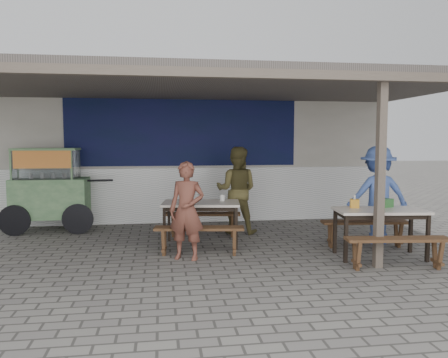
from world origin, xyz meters
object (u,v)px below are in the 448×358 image
table_left (201,207)px  bench_left_wall (203,219)px  donation_box (386,203)px  condiment_bowl (192,201)px  vendor_cart (49,186)px  bench_left_street (199,234)px  bench_right_wall (365,228)px  condiment_jar (222,198)px  table_right (380,214)px  patron_right_table (378,195)px  patron_wall_side (237,190)px  tissue_box (354,203)px  patron_street_side (187,211)px  bench_right_street (398,246)px

table_left → bench_left_wall: table_left is taller
table_left → donation_box: donation_box is taller
condiment_bowl → vendor_cart: bearing=149.4°
bench_left_street → bench_right_wall: size_ratio=0.97×
donation_box → condiment_jar: bearing=154.8°
bench_left_wall → table_right: table_right is taller
table_left → table_right: (2.65, -1.19, -0.00)m
table_left → patron_right_table: patron_right_table is taller
table_left → condiment_bowl: size_ratio=7.25×
vendor_cart → patron_right_table: (5.94, -1.89, -0.05)m
vendor_cart → patron_wall_side: patron_wall_side is taller
donation_box → condiment_bowl: 3.15m
bench_right_wall → tissue_box: size_ratio=10.98×
table_left → donation_box: (2.84, -1.00, 0.15)m
patron_wall_side → bench_left_wall: bearing=37.8°
table_left → bench_left_wall: 0.75m
tissue_box → condiment_bowl: tissue_box is taller
table_left → condiment_bowl: bearing=-173.5°
table_right → tissue_box: bearing=153.1°
vendor_cart → condiment_bowl: 3.16m
patron_street_side → condiment_jar: 1.22m
bench_right_street → patron_wall_side: patron_wall_side is taller
vendor_cart → condiment_bowl: bearing=-30.4°
table_left → bench_left_street: bearing=-90.0°
bench_right_wall → condiment_bowl: size_ratio=7.64×
table_left → patron_right_table: bearing=2.8°
bench_left_street → bench_right_street: size_ratio=0.97×
bench_left_wall → patron_right_table: bearing=-9.6°
patron_wall_side → donation_box: 2.81m
patron_wall_side → condiment_bowl: bearing=62.8°
tissue_box → donation_box: size_ratio=0.66×
table_left → vendor_cart: (-2.86, 1.61, 0.23)m
table_left → patron_street_side: 0.91m
condiment_jar → bench_right_wall: bearing=-16.7°
bench_left_street → donation_box: (2.93, -0.34, 0.48)m
bench_left_wall → bench_right_street: (2.48, -2.49, 0.00)m
table_left → tissue_box: 2.52m
patron_street_side → bench_left_street: bearing=64.4°
bench_left_street → patron_right_table: patron_right_table is taller
bench_right_street → donation_box: bearing=78.7°
vendor_cart → tissue_box: vendor_cart is taller
bench_left_wall → condiment_bowl: (-0.24, -0.66, 0.44)m
bench_right_street → donation_box: donation_box is taller
donation_box → table_right: bearing=-135.9°
bench_right_street → condiment_jar: condiment_jar is taller
tissue_box → condiment_jar: (-1.93, 1.12, -0.02)m
condiment_bowl → patron_wall_side: bearing=44.3°
bench_left_wall → condiment_jar: condiment_jar is taller
bench_right_street → vendor_cart: bearing=154.0°
bench_right_street → patron_wall_side: bearing=129.7°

